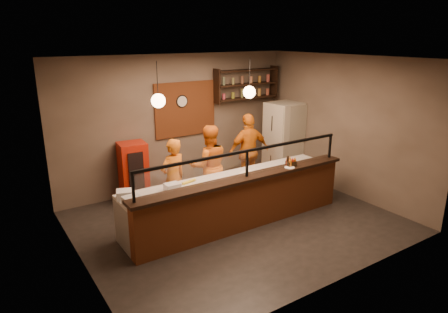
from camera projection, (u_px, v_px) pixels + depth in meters
floor at (237, 222)px, 8.04m from camera, size 6.00×6.00×0.00m
ceiling at (239, 59)px, 7.11m from camera, size 6.00×6.00×0.00m
wall_back at (178, 122)px, 9.57m from camera, size 6.00×0.00×6.00m
wall_left at (75, 174)px, 6.00m from camera, size 0.00×5.00×5.00m
wall_right at (345, 126)px, 9.15m from camera, size 0.00×5.00×5.00m
wall_front at (341, 185)px, 5.57m from camera, size 6.00×0.00×6.00m
brick_patch at (185, 109)px, 9.57m from camera, size 1.60×0.04×1.30m
service_counter at (246, 204)px, 7.65m from camera, size 4.60×0.25×1.00m
counter_ledge at (247, 178)px, 7.50m from camera, size 4.70×0.37×0.06m
worktop_cabinet at (232, 199)px, 8.08m from camera, size 4.60×0.75×0.85m
worktop at (232, 178)px, 7.95m from camera, size 4.60×0.75×0.05m
sneeze_guard at (247, 161)px, 7.40m from camera, size 4.50×0.05×0.52m
wall_shelving at (247, 84)px, 10.19m from camera, size 1.84×0.28×0.85m
wall_clock at (182, 101)px, 9.45m from camera, size 0.30×0.04×0.30m
pendant_left at (158, 101)px, 6.67m from camera, size 0.24×0.24×0.77m
pendant_right at (249, 92)px, 7.67m from camera, size 0.24×0.24×0.77m
cook_left at (173, 179)px, 8.04m from camera, size 0.68×0.53×1.66m
cook_mid at (209, 166)px, 8.62m from camera, size 1.03×0.90×1.79m
cook_right at (249, 151)px, 9.61m from camera, size 1.12×0.56×1.84m
fridge at (284, 140)px, 10.40m from camera, size 0.88×0.83×1.96m
red_cooler at (134, 172)px, 8.87m from camera, size 0.63×0.59×1.36m
pizza_dough at (250, 174)px, 8.09m from camera, size 0.48×0.48×0.01m
prep_tub_a at (172, 187)px, 7.22m from camera, size 0.27×0.22×0.13m
prep_tub_b at (126, 195)px, 6.85m from camera, size 0.38×0.34×0.15m
prep_tub_c at (132, 201)px, 6.62m from camera, size 0.31×0.26×0.15m
rolling_pin at (189, 182)px, 7.60m from camera, size 0.32×0.12×0.05m
condiment_caddy at (291, 164)px, 8.07m from camera, size 0.21×0.17×0.10m
pepper_mill at (288, 161)px, 8.04m from camera, size 0.05×0.05×0.21m
small_plate at (290, 168)px, 7.97m from camera, size 0.23×0.23×0.01m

